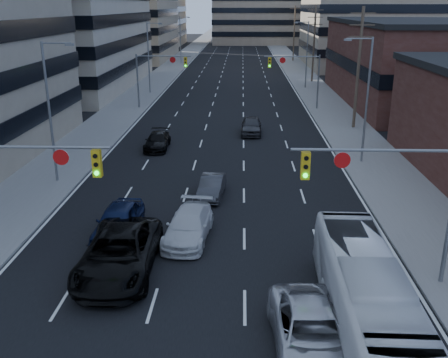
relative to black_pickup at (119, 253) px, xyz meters
The scene contains 28 objects.
road_surface 121.52m from the black_pickup, 88.28° to the left, with size 18.00×300.00×0.02m, color black.
sidewalk_left 121.72m from the black_pickup, 93.70° to the left, with size 5.00×300.00×0.15m, color slate.
sidewalk_right 122.41m from the black_pickup, 82.90° to the left, with size 5.00×300.00×0.15m, color slate.
office_left_far 93.97m from the black_pickup, 102.55° to the left, with size 20.00×30.00×16.00m, color gray.
storefront_right_mid 49.96m from the black_pickup, 56.32° to the left, with size 20.00×30.00×9.00m, color #472119.
office_right_far 84.69m from the black_pickup, 70.18° to the left, with size 22.00×28.00×14.00m, color gray.
bg_block_left 134.01m from the black_pickup, 100.50° to the left, with size 24.00×24.00×20.00m, color #ADA089.
bg_block_right 126.69m from the black_pickup, 73.65° to the left, with size 22.00×22.00×12.00m, color gray.
signal_near_left 5.15m from the black_pickup, behind, with size 6.59×0.33×6.00m.
signal_near_right 11.62m from the black_pickup, ahead, with size 6.59×0.33×6.00m.
signal_far_left 36.84m from the black_pickup, 96.33° to the left, with size 6.09×0.33×6.00m.
signal_far_right 38.33m from the black_pickup, 72.75° to the left, with size 6.09×0.33×6.00m.
utility_pole_block 32.07m from the black_pickup, 60.03° to the left, with size 2.20×0.28×11.00m.
utility_pole_midblock 59.81m from the black_pickup, 74.59° to the left, with size 2.20×0.28×11.00m.
utility_pole_distant 89.02m from the black_pickup, 79.74° to the left, with size 2.20×0.28×11.00m.
streetlight_left_near 13.91m from the black_pickup, 120.31° to the left, with size 2.03×0.22×9.00m.
streetlight_left_mid 47.13m from the black_pickup, 98.21° to the left, with size 2.03×0.22×9.00m.
streetlight_left_far 81.84m from the black_pickup, 94.70° to the left, with size 2.03×0.22×9.00m.
streetlight_right_near 21.99m from the black_pickup, 49.67° to the left, with size 2.03×0.22×9.00m.
streetlight_right_far 53.49m from the black_pickup, 74.81° to the left, with size 2.03×0.22×9.00m.
black_pickup is the anchor object (origin of this frame).
white_van 4.32m from the black_pickup, 51.82° to the left, with size 2.01×4.95×1.44m, color silver.
silver_suv 9.23m from the black_pickup, 34.02° to the right, with size 2.60×5.63×1.56m, color silver.
transit_bus 10.37m from the black_pickup, 21.47° to the right, with size 2.37×10.13×2.82m, color silver.
sedan_blue 3.73m from the black_pickup, 103.90° to the left, with size 1.91×4.76×1.62m, color #0D1635.
sedan_grey_center 9.91m from the black_pickup, 69.50° to the left, with size 1.34×3.85×1.27m, color #353638.
sedan_black_far 19.88m from the black_pickup, 94.51° to the left, with size 1.82×4.47×1.30m, color black.
sedan_grey_right 25.82m from the black_pickup, 76.26° to the left, with size 1.81×4.50×1.53m, color #313133.
Camera 1 is at (1.58, -10.59, 11.06)m, focal length 40.00 mm.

